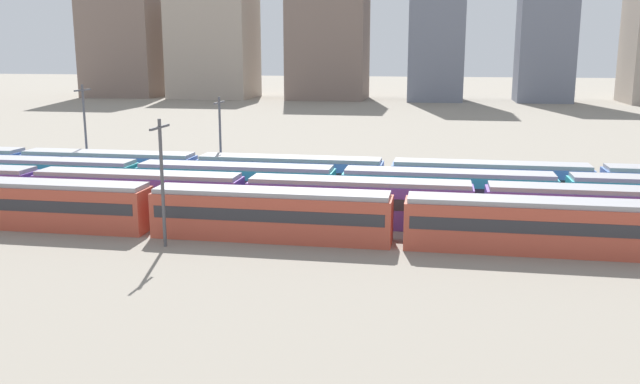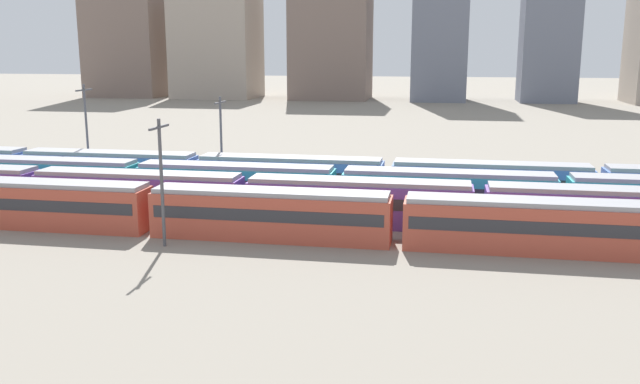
% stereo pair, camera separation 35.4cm
% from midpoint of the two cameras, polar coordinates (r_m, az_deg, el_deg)
% --- Properties ---
extents(train_track_0, '(93.60, 3.06, 3.75)m').
position_cam_midpoint_polar(train_track_0, '(50.58, -4.34, -1.86)').
color(train_track_0, '#BC4C38').
rests_on(train_track_0, ground_plane).
extents(train_track_1, '(93.60, 3.06, 3.75)m').
position_cam_midpoint_polar(train_track_1, '(54.49, 3.10, -0.84)').
color(train_track_1, '#6B429E').
rests_on(train_track_1, ground_plane).
extents(train_track_2, '(93.60, 3.06, 3.75)m').
position_cam_midpoint_polar(train_track_2, '(61.93, -7.27, 0.64)').
color(train_track_2, teal).
rests_on(train_track_2, ground_plane).
extents(train_track_3, '(112.50, 3.06, 3.75)m').
position_cam_midpoint_polar(train_track_3, '(64.48, 5.53, 1.13)').
color(train_track_3, '#4C70BC').
rests_on(train_track_3, ground_plane).
extents(catenary_pole_1, '(0.24, 3.20, 9.22)m').
position_cam_midpoint_polar(catenary_pole_1, '(70.38, -8.54, 4.63)').
color(catenary_pole_1, '#4C4C51').
rests_on(catenary_pole_1, ground_plane).
extents(catenary_pole_2, '(0.24, 3.20, 9.21)m').
position_cam_midpoint_polar(catenary_pole_2, '(49.10, -13.36, 1.29)').
color(catenary_pole_2, '#4C4C51').
rests_on(catenary_pole_2, ground_plane).
extents(catenary_pole_3, '(0.24, 3.20, 10.31)m').
position_cam_midpoint_polar(catenary_pole_3, '(76.50, -19.29, 5.10)').
color(catenary_pole_3, '#4C4C51').
rests_on(catenary_pole_3, ground_plane).
extents(distant_building_0, '(21.74, 17.05, 44.21)m').
position_cam_midpoint_polar(distant_building_0, '(212.83, -16.34, 13.68)').
color(distant_building_0, '#7A665B').
rests_on(distant_building_0, ground_plane).
extents(distant_building_1, '(22.85, 19.71, 29.45)m').
position_cam_midpoint_polar(distant_building_1, '(202.10, -8.98, 12.03)').
color(distant_building_1, '#A89989').
rests_on(distant_building_1, ground_plane).
extents(distant_building_2, '(21.50, 18.32, 40.65)m').
position_cam_midpoint_polar(distant_building_2, '(194.03, 0.65, 13.84)').
color(distant_building_2, '#7A665B').
rests_on(distant_building_2, ground_plane).
extents(distant_building_3, '(14.61, 18.10, 47.18)m').
position_cam_midpoint_polar(distant_building_3, '(191.58, 9.84, 14.67)').
color(distant_building_3, slate).
rests_on(distant_building_3, ground_plane).
extents(distant_building_4, '(14.29, 14.32, 42.10)m').
position_cam_midpoint_polar(distant_building_4, '(193.33, 18.49, 13.46)').
color(distant_building_4, slate).
rests_on(distant_building_4, ground_plane).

